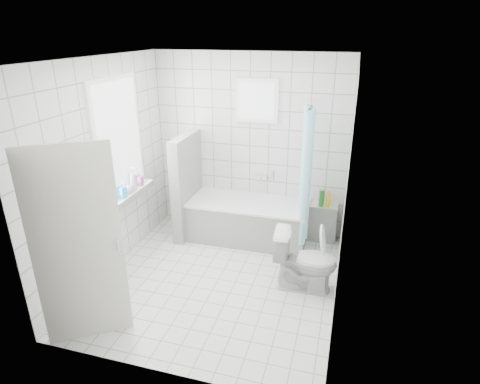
% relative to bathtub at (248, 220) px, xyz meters
% --- Properties ---
extents(ground, '(3.00, 3.00, 0.00)m').
position_rel_bathtub_xyz_m(ground, '(-0.09, -1.12, -0.29)').
color(ground, white).
rests_on(ground, ground).
extents(ceiling, '(3.00, 3.00, 0.00)m').
position_rel_bathtub_xyz_m(ceiling, '(-0.09, -1.12, 2.31)').
color(ceiling, white).
rests_on(ceiling, ground).
extents(wall_back, '(2.80, 0.02, 2.60)m').
position_rel_bathtub_xyz_m(wall_back, '(-0.09, 0.38, 1.01)').
color(wall_back, white).
rests_on(wall_back, ground).
extents(wall_front, '(2.80, 0.02, 2.60)m').
position_rel_bathtub_xyz_m(wall_front, '(-0.09, -2.62, 1.01)').
color(wall_front, white).
rests_on(wall_front, ground).
extents(wall_left, '(0.02, 3.00, 2.60)m').
position_rel_bathtub_xyz_m(wall_left, '(-1.49, -1.12, 1.01)').
color(wall_left, white).
rests_on(wall_left, ground).
extents(wall_right, '(0.02, 3.00, 2.60)m').
position_rel_bathtub_xyz_m(wall_right, '(1.31, -1.12, 1.01)').
color(wall_right, white).
rests_on(wall_right, ground).
extents(window_left, '(0.01, 0.90, 1.40)m').
position_rel_bathtub_xyz_m(window_left, '(-1.44, -0.82, 1.31)').
color(window_left, white).
rests_on(window_left, wall_left).
extents(window_back, '(0.50, 0.01, 0.50)m').
position_rel_bathtub_xyz_m(window_back, '(0.01, 0.33, 1.66)').
color(window_back, white).
rests_on(window_back, wall_back).
extents(window_sill, '(0.18, 1.02, 0.08)m').
position_rel_bathtub_xyz_m(window_sill, '(-1.40, -0.82, 0.57)').
color(window_sill, white).
rests_on(window_sill, wall_left).
extents(door, '(0.68, 0.49, 2.00)m').
position_rel_bathtub_xyz_m(door, '(-1.01, -2.38, 0.71)').
color(door, silver).
rests_on(door, ground).
extents(bathtub, '(1.70, 0.77, 0.58)m').
position_rel_bathtub_xyz_m(bathtub, '(0.00, 0.00, 0.00)').
color(bathtub, white).
rests_on(bathtub, ground).
extents(partition_wall, '(0.15, 0.85, 1.50)m').
position_rel_bathtub_xyz_m(partition_wall, '(-0.91, -0.05, 0.46)').
color(partition_wall, white).
rests_on(partition_wall, ground).
extents(tiled_ledge, '(0.40, 0.24, 0.55)m').
position_rel_bathtub_xyz_m(tiled_ledge, '(1.04, 0.26, -0.02)').
color(tiled_ledge, white).
rests_on(tiled_ledge, ground).
extents(toilet, '(0.75, 0.46, 0.74)m').
position_rel_bathtub_xyz_m(toilet, '(0.94, -1.00, 0.08)').
color(toilet, white).
rests_on(toilet, ground).
extents(curtain_rod, '(0.02, 0.80, 0.02)m').
position_rel_bathtub_xyz_m(curtain_rod, '(0.79, -0.02, 1.71)').
color(curtain_rod, silver).
rests_on(curtain_rod, wall_back).
extents(shower_curtain, '(0.14, 0.48, 1.78)m').
position_rel_bathtub_xyz_m(shower_curtain, '(0.79, -0.15, 0.81)').
color(shower_curtain, '#53EEF5').
rests_on(shower_curtain, curtain_rod).
extents(tub_faucet, '(0.18, 0.06, 0.06)m').
position_rel_bathtub_xyz_m(tub_faucet, '(0.10, 0.34, 0.56)').
color(tub_faucet, silver).
rests_on(tub_faucet, wall_back).
extents(sill_bottles, '(0.16, 0.54, 0.31)m').
position_rel_bathtub_xyz_m(sill_bottles, '(-1.39, -0.78, 0.73)').
color(sill_bottles, '#34C3EE').
rests_on(sill_bottles, window_sill).
extents(ledge_bottles, '(0.16, 0.15, 0.25)m').
position_rel_bathtub_xyz_m(ledge_bottles, '(1.03, 0.21, 0.37)').
color(ledge_bottles, '#178F1E').
rests_on(ledge_bottles, tiled_ledge).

